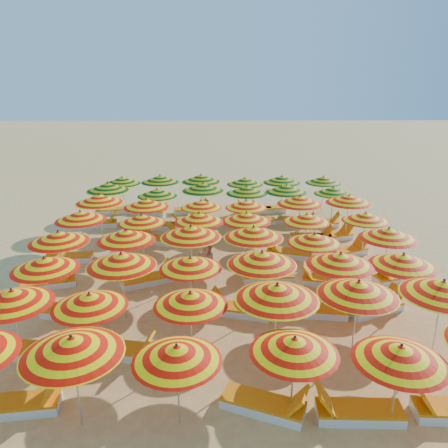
{
  "coord_description": "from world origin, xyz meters",
  "views": [
    {
      "loc": [
        -0.27,
        -14.13,
        6.45
      ],
      "look_at": [
        0.0,
        0.5,
        1.6
      ],
      "focal_mm": 35.0,
      "sensor_mm": 36.0,
      "label": 1
    }
  ],
  "objects": [
    {
      "name": "umbrella_45",
      "position": [
        1.16,
        7.02,
        1.67
      ],
      "size": [
        2.19,
        2.19,
        1.9
      ],
      "color": "silver",
      "rests_on": "ground"
    },
    {
      "name": "lounger_9",
      "position": [
        4.37,
        -2.92,
        0.15
      ],
      "size": [
        1.82,
        1.2,
        0.69
      ],
      "rotation": [
        0.0,
        0.0,
        0.39
      ],
      "color": "white",
      "rests_on": "ground"
    },
    {
      "name": "umbrella_9",
      "position": [
        1.11,
        -5.18,
        1.83
      ],
      "size": [
        2.48,
        2.48,
        2.08
      ],
      "color": "silver",
      "rests_on": "ground"
    },
    {
      "name": "lounger_11",
      "position": [
        -2.55,
        -0.91,
        0.15
      ],
      "size": [
        1.82,
        1.25,
        0.69
      ],
      "rotation": [
        0.0,
        0.0,
        0.43
      ],
      "color": "white",
      "rests_on": "ground"
    },
    {
      "name": "umbrella_23",
      "position": [
        5.27,
        -1.01,
        1.74
      ],
      "size": [
        2.0,
        2.0,
        1.98
      ],
      "color": "silver",
      "rests_on": "ground"
    },
    {
      "name": "umbrella_3",
      "position": [
        1.21,
        -6.98,
        1.62
      ],
      "size": [
        1.96,
        1.96,
        1.84
      ],
      "color": "silver",
      "rests_on": "ground"
    },
    {
      "name": "umbrella_11",
      "position": [
        5.02,
        -5.03,
        1.82
      ],
      "size": [
        2.38,
        2.38,
        2.06
      ],
      "color": "silver",
      "rests_on": "ground"
    },
    {
      "name": "umbrella_4",
      "position": [
        3.11,
        -7.31,
        1.64
      ],
      "size": [
        2.1,
        2.1,
        1.87
      ],
      "color": "silver",
      "rests_on": "ground"
    },
    {
      "name": "umbrella_24",
      "position": [
        -5.23,
        1.16,
        1.73
      ],
      "size": [
        2.45,
        2.45,
        1.97
      ],
      "color": "silver",
      "rests_on": "ground"
    },
    {
      "name": "ground",
      "position": [
        0.0,
        0.0,
        0.0
      ],
      "size": [
        120.0,
        120.0,
        0.0
      ],
      "primitive_type": "plane",
      "color": "#E7B366",
      "rests_on": "ground"
    },
    {
      "name": "lounger_22",
      "position": [
        -5.69,
        5.06,
        0.15
      ],
      "size": [
        1.8,
        0.86,
        0.69
      ],
      "rotation": [
        0.0,
        0.0,
        0.17
      ],
      "color": "white",
      "rests_on": "ground"
    },
    {
      "name": "umbrella_31",
      "position": [
        -3.11,
        2.95,
        1.7
      ],
      "size": [
        1.93,
        1.93,
        1.93
      ],
      "color": "silver",
      "rests_on": "ground"
    },
    {
      "name": "lounger_31",
      "position": [
        1.66,
        7.08,
        0.15
      ],
      "size": [
        1.78,
        0.73,
        0.69
      ],
      "rotation": [
        0.0,
        0.0,
        3.23
      ],
      "color": "white",
      "rests_on": "ground"
    },
    {
      "name": "umbrella_40",
      "position": [
        2.91,
        5.05,
        1.77
      ],
      "size": [
        2.34,
        2.34,
        2.01
      ],
      "color": "silver",
      "rests_on": "ground"
    },
    {
      "name": "beachgoer_b",
      "position": [
        -0.66,
        -0.08,
        0.7
      ],
      "size": [
        0.86,
        0.86,
        1.41
      ],
      "primitive_type": "imported",
      "rotation": [
        0.0,
        0.0,
        3.92
      ],
      "color": "tan",
      "rests_on": "ground"
    },
    {
      "name": "lounger_32",
      "position": [
        2.4,
        7.32,
        0.15
      ],
      "size": [
        1.75,
        0.64,
        0.69
      ],
      "rotation": [
        0.0,
        0.0,
        3.11
      ],
      "color": "white",
      "rests_on": "ground"
    },
    {
      "name": "umbrella_42",
      "position": [
        -4.96,
        7.26,
        1.69
      ],
      "size": [
        2.36,
        2.36,
        1.91
      ],
      "color": "silver",
      "rests_on": "ground"
    },
    {
      "name": "lounger_17",
      "position": [
        4.77,
        1.4,
        0.15
      ],
      "size": [
        1.82,
        1.24,
        0.69
      ],
      "rotation": [
        0.0,
        0.0,
        0.43
      ],
      "color": "white",
      "rests_on": "ground"
    },
    {
      "name": "umbrella_47",
      "position": [
        5.12,
        7.27,
        1.67
      ],
      "size": [
        2.07,
        2.07,
        1.89
      ],
      "color": "silver",
      "rests_on": "ground"
    },
    {
      "name": "umbrella_30",
      "position": [
        -5.04,
        3.17,
        1.84
      ],
      "size": [
        2.03,
        2.03,
        2.09
      ],
      "color": "silver",
      "rests_on": "ground"
    },
    {
      "name": "beachgoer_a",
      "position": [
        3.42,
        -1.63,
        0.7
      ],
      "size": [
        0.54,
        0.61,
        1.4
      ],
      "primitive_type": "imported",
      "rotation": [
        0.0,
        0.0,
        1.07
      ],
      "color": "tan",
      "rests_on": "ground"
    },
    {
      "name": "umbrella_39",
      "position": [
        1.1,
        4.95,
        1.74
      ],
      "size": [
        1.94,
        1.94,
        1.97
      ],
      "color": "silver",
      "rests_on": "ground"
    },
    {
      "name": "lounger_25",
      "position": [
        1.61,
        5.16,
        0.15
      ],
      "size": [
        1.83,
        1.13,
        0.69
      ],
      "rotation": [
        0.0,
        0.0,
        3.48
      ],
      "color": "white",
      "rests_on": "ground"
    },
    {
      "name": "lounger_28",
      "position": [
        -5.55,
        7.19,
        0.15
      ],
      "size": [
        1.81,
        0.87,
        0.69
      ],
      "rotation": [
        0.0,
        0.0,
        3.31
      ],
      "color": "white",
      "rests_on": "ground"
    },
    {
      "name": "umbrella_22",
      "position": [
        2.87,
        -1.04,
        1.61
      ],
      "size": [
        2.16,
        2.16,
        1.82
      ],
      "color": "silver",
      "rests_on": "ground"
    },
    {
      "name": "lounger_30",
      "position": [
        -1.51,
        7.22,
        0.15
      ],
      "size": [
        1.82,
        0.95,
        0.69
      ],
      "rotation": [
        0.0,
        0.0,
        0.22
      ],
      "color": "white",
      "rests_on": "ground"
    },
    {
      "name": "umbrella_18",
      "position": [
        -5.22,
        -1.2,
        1.76
      ],
      "size": [
        2.44,
        2.44,
        2.0
      ],
      "color": "silver",
      "rests_on": "ground"
    },
    {
      "name": "lounger_4",
      "position": [
        -4.36,
        -4.92,
        0.15
      ],
      "size": [
        1.77,
        0.71,
        0.69
      ],
      "rotation": [
        0.0,
        0.0,
        -0.08
      ],
      "color": "white",
      "rests_on": "ground"
    },
    {
      "name": "umbrella_33",
      "position": [
        0.95,
        3.08,
        1.6
      ],
      "size": [
        2.11,
        2.11,
        1.82
      ],
      "color": "silver",
      "rests_on": "ground"
    },
    {
      "name": "lounger_21",
      "position": [
        4.69,
        3.13,
        0.15
      ],
      "size": [
        1.83,
        1.13,
        0.69
      ],
      "rotation": [
        0.0,
        0.0,
        0.35
      ],
      "color": "white",
      "rests_on": "ground"
    },
    {
      "name": "lounger_24",
      "position": [
        -1.46,
        4.95,
        0.15
      ],
      "size": [
        1.82,
        1.24,
        0.69
      ],
      "rotation": [
        0.0,
        0.0,
        3.56
      ],
      "color": "white",
      "rests_on": "ground"
    },
    {
      "name": "umbrella_32",
      "position": [
        -0.9,
        3.23,
        1.58
      ],
      "size": [
        1.84,
        1.84,
        1.79
      ],
      "color": "silver",
      "rests_on": "ground"
    },
    {
      "name": "lounger_19",
      "position": [
        -1.5,
        3.38,
        0.15
      ],
      "size": [
        1.77,
        0.71,
        0.69
      ],
      "rotation": [
        0.0,
        0.0,
        3.06
      ],
      "color": "white",
      "rests_on": "ground"
    },
    {
      "name": "umbrella_13",
      "position": [
        -2.86,
        -3.13,
        1.79
      ],
      "size": [
        2.29,
        2.29,
        2.03
      ],
      "color": "silver",
      "rests_on": "ground"
    },
    {
      "name": "lounger_20",
      "position": [
        3.76,
        3.04,
        0.15
      ],
      "size": [
        1.76,
        0.66,
        0.69
      ],
      "rotation": [
        0.0,
        0.0,
        -0.05
      ],
      "color": "white",
      "rests_on": "ground"
    },
    {
      "name": "lounger_18",
      "position": [
        -2.61,
        2.84,
        0.15
      ],
      "size": [
        1.83,
        1.09,
        0.69
      ],
      "rotation": [
        0.0,
        0.0,
        2.83
      ],
      "color": "white",
      "rests_on": "ground"
    },
    {
      "name": "umbrella_16",
      "position": [
        3.15,
        -3.07,
        1.73
      ],
      "size": [
        2.23,
        2.23,
        1.97
      ],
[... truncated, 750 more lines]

